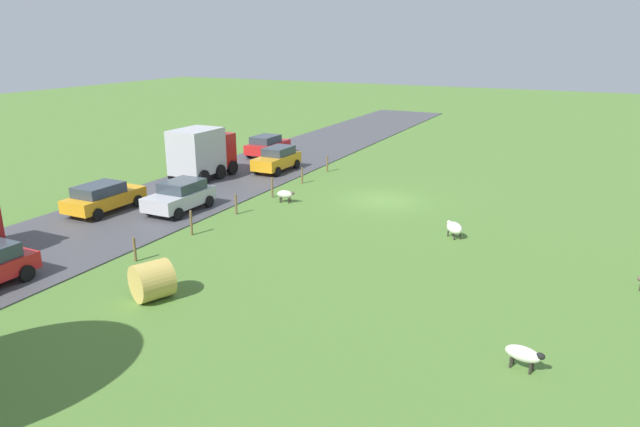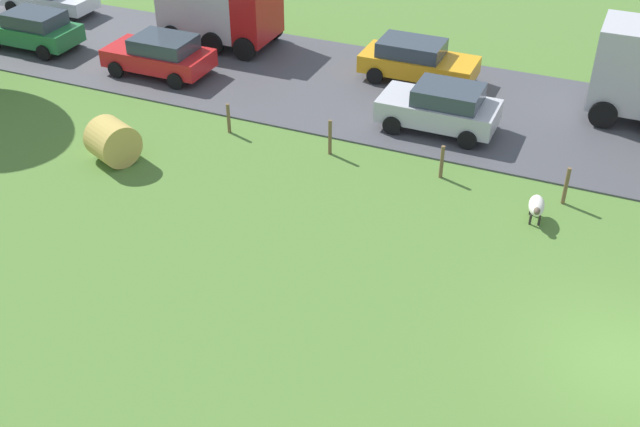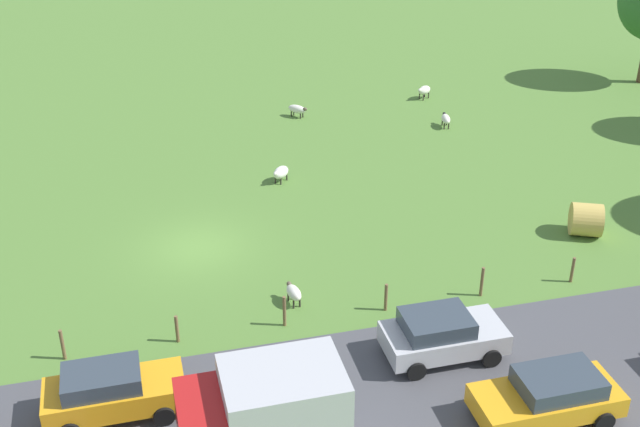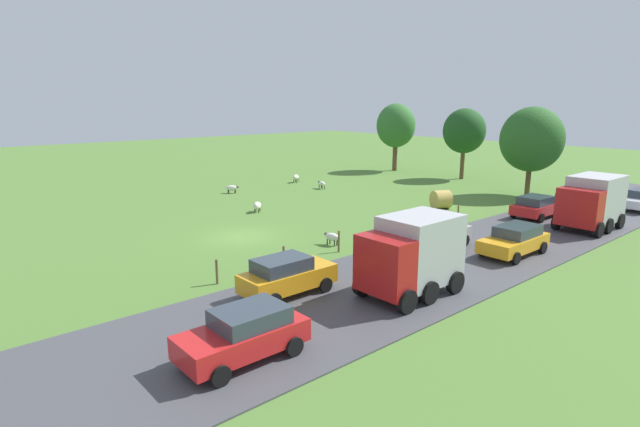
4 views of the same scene
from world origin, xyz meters
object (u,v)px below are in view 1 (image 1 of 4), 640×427
(car_0, at_px, (277,159))
(car_3, at_px, (103,197))
(sheep_3, at_px, (454,228))
(hay_bale_0, at_px, (152,281))
(car_1, at_px, (267,145))
(sheep_2, at_px, (285,194))
(car_7, at_px, (180,196))
(truck_0, at_px, (202,152))
(sheep_0, at_px, (524,354))

(car_0, xyz_separation_m, car_3, (3.41, 12.61, -0.05))
(sheep_3, height_order, car_3, car_3)
(sheep_3, height_order, car_0, car_0)
(hay_bale_0, height_order, car_1, car_1)
(sheep_2, height_order, car_1, car_1)
(car_7, bearing_deg, car_3, 28.78)
(sheep_3, xyz_separation_m, hay_bale_0, (8.19, 11.37, 0.21))
(car_3, xyz_separation_m, car_7, (-3.59, -1.97, 0.03))
(sheep_2, bearing_deg, car_0, -56.17)
(sheep_2, height_order, car_0, car_0)
(car_1, distance_m, car_7, 15.31)
(hay_bale_0, xyz_separation_m, car_3, (9.75, -7.03, 0.17))
(car_1, bearing_deg, car_7, 103.54)
(sheep_2, relative_size, truck_0, 0.24)
(sheep_3, distance_m, car_3, 18.46)
(truck_0, relative_size, car_7, 1.11)
(sheep_3, height_order, hay_bale_0, hay_bale_0)
(car_3, bearing_deg, hay_bale_0, 144.22)
(truck_0, bearing_deg, car_3, 89.82)
(sheep_0, relative_size, car_3, 0.26)
(car_0, bearing_deg, hay_bale_0, 107.90)
(sheep_0, height_order, sheep_3, sheep_3)
(car_0, xyz_separation_m, car_1, (3.40, -4.25, -0.01))
(sheep_2, distance_m, car_0, 7.93)
(sheep_3, bearing_deg, car_0, -29.62)
(sheep_2, height_order, car_3, car_3)
(sheep_2, xyz_separation_m, car_0, (4.41, -6.58, 0.43))
(car_7, bearing_deg, sheep_3, -170.60)
(sheep_0, distance_m, truck_0, 26.69)
(car_7, bearing_deg, car_0, -89.01)
(sheep_3, distance_m, truck_0, 18.45)
(sheep_2, bearing_deg, hay_bale_0, 98.43)
(sheep_0, relative_size, hay_bale_0, 0.82)
(sheep_0, height_order, car_7, car_7)
(sheep_0, distance_m, car_0, 26.54)
(car_1, xyz_separation_m, car_7, (-3.58, 14.88, -0.01))
(hay_bale_0, relative_size, car_1, 0.34)
(truck_0, distance_m, car_0, 5.34)
(car_1, height_order, car_7, car_1)
(car_7, bearing_deg, hay_bale_0, 124.39)
(sheep_2, bearing_deg, car_3, 37.64)
(hay_bale_0, relative_size, car_0, 0.34)
(hay_bale_0, bearing_deg, truck_0, -58.07)
(sheep_0, xyz_separation_m, car_3, (22.41, -5.91, 0.38))
(car_0, bearing_deg, car_1, -51.32)
(sheep_0, relative_size, car_0, 0.28)
(car_0, distance_m, car_3, 13.06)
(car_1, bearing_deg, car_3, 89.98)
(sheep_3, bearing_deg, hay_bale_0, 54.26)
(truck_0, relative_size, car_0, 1.07)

